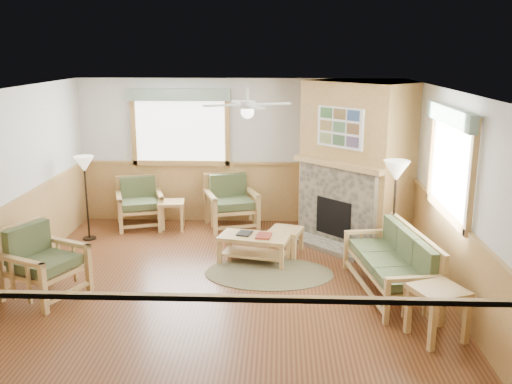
{
  "coord_description": "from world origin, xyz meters",
  "views": [
    {
      "loc": [
        0.74,
        -7.51,
        3.23
      ],
      "look_at": [
        0.4,
        0.7,
        1.15
      ],
      "focal_mm": 40.0,
      "sensor_mm": 36.0,
      "label": 1
    }
  ],
  "objects_px": {
    "armchair_back_right": "(232,202)",
    "floor_lamp_right": "(394,216)",
    "footstool": "(286,241)",
    "sofa": "(390,262)",
    "end_table_sofa": "(437,313)",
    "coffee_table": "(254,249)",
    "armchair_left": "(44,262)",
    "end_table_chairs": "(171,215)",
    "armchair_back_left": "(140,203)",
    "floor_lamp_left": "(87,198)"
  },
  "relations": [
    {
      "from": "end_table_sofa",
      "to": "floor_lamp_right",
      "type": "distance_m",
      "value": 2.18
    },
    {
      "from": "coffee_table",
      "to": "end_table_chairs",
      "type": "relative_size",
      "value": 2.02
    },
    {
      "from": "armchair_left",
      "to": "coffee_table",
      "type": "xyz_separation_m",
      "value": [
        2.72,
        1.4,
        -0.27
      ]
    },
    {
      "from": "floor_lamp_right",
      "to": "footstool",
      "type": "bearing_deg",
      "value": 160.15
    },
    {
      "from": "sofa",
      "to": "armchair_left",
      "type": "height_order",
      "value": "armchair_left"
    },
    {
      "from": "sofa",
      "to": "end_table_sofa",
      "type": "xyz_separation_m",
      "value": [
        0.31,
        -1.26,
        -0.12
      ]
    },
    {
      "from": "armchair_back_left",
      "to": "end_table_sofa",
      "type": "distance_m",
      "value": 5.97
    },
    {
      "from": "armchair_back_left",
      "to": "armchair_back_right",
      "type": "distance_m",
      "value": 1.7
    },
    {
      "from": "armchair_back_right",
      "to": "armchair_left",
      "type": "bearing_deg",
      "value": -144.02
    },
    {
      "from": "armchair_back_left",
      "to": "end_table_sofa",
      "type": "relative_size",
      "value": 1.47
    },
    {
      "from": "armchair_back_right",
      "to": "floor_lamp_right",
      "type": "relative_size",
      "value": 0.58
    },
    {
      "from": "armchair_left",
      "to": "end_table_chairs",
      "type": "distance_m",
      "value": 3.2
    },
    {
      "from": "armchair_left",
      "to": "floor_lamp_left",
      "type": "bearing_deg",
      "value": 29.61
    },
    {
      "from": "sofa",
      "to": "floor_lamp_right",
      "type": "height_order",
      "value": "floor_lamp_right"
    },
    {
      "from": "end_table_sofa",
      "to": "floor_lamp_right",
      "type": "relative_size",
      "value": 0.37
    },
    {
      "from": "coffee_table",
      "to": "footstool",
      "type": "bearing_deg",
      "value": 50.03
    },
    {
      "from": "armchair_back_right",
      "to": "end_table_sofa",
      "type": "relative_size",
      "value": 1.58
    },
    {
      "from": "floor_lamp_right",
      "to": "armchair_left",
      "type": "bearing_deg",
      "value": -166.07
    },
    {
      "from": "end_table_sofa",
      "to": "footstool",
      "type": "height_order",
      "value": "end_table_sofa"
    },
    {
      "from": "sofa",
      "to": "armchair_back_left",
      "type": "xyz_separation_m",
      "value": [
        -4.07,
        2.79,
        0.02
      ]
    },
    {
      "from": "coffee_table",
      "to": "floor_lamp_right",
      "type": "height_order",
      "value": "floor_lamp_right"
    },
    {
      "from": "armchair_left",
      "to": "footstool",
      "type": "bearing_deg",
      "value": -36.5
    },
    {
      "from": "floor_lamp_right",
      "to": "coffee_table",
      "type": "bearing_deg",
      "value": 174.27
    },
    {
      "from": "sofa",
      "to": "floor_lamp_left",
      "type": "height_order",
      "value": "floor_lamp_left"
    },
    {
      "from": "sofa",
      "to": "end_table_sofa",
      "type": "height_order",
      "value": "sofa"
    },
    {
      "from": "sofa",
      "to": "floor_lamp_left",
      "type": "distance_m",
      "value": 5.21
    },
    {
      "from": "armchair_back_right",
      "to": "floor_lamp_left",
      "type": "height_order",
      "value": "floor_lamp_left"
    },
    {
      "from": "coffee_table",
      "to": "floor_lamp_left",
      "type": "distance_m",
      "value": 3.11
    },
    {
      "from": "footstool",
      "to": "floor_lamp_right",
      "type": "height_order",
      "value": "floor_lamp_right"
    },
    {
      "from": "armchair_back_right",
      "to": "coffee_table",
      "type": "bearing_deg",
      "value": -92.6
    },
    {
      "from": "coffee_table",
      "to": "end_table_sofa",
      "type": "distance_m",
      "value": 3.19
    },
    {
      "from": "armchair_back_left",
      "to": "floor_lamp_right",
      "type": "bearing_deg",
      "value": -42.14
    },
    {
      "from": "footstool",
      "to": "floor_lamp_right",
      "type": "relative_size",
      "value": 0.29
    },
    {
      "from": "sofa",
      "to": "end_table_sofa",
      "type": "relative_size",
      "value": 3.03
    },
    {
      "from": "end_table_sofa",
      "to": "floor_lamp_left",
      "type": "height_order",
      "value": "floor_lamp_left"
    },
    {
      "from": "coffee_table",
      "to": "footstool",
      "type": "distance_m",
      "value": 0.61
    },
    {
      "from": "coffee_table",
      "to": "end_table_chairs",
      "type": "xyz_separation_m",
      "value": [
        -1.59,
        1.59,
        0.05
      ]
    },
    {
      "from": "sofa",
      "to": "armchair_left",
      "type": "distance_m",
      "value": 4.61
    },
    {
      "from": "armchair_back_left",
      "to": "armchair_back_right",
      "type": "relative_size",
      "value": 0.93
    },
    {
      "from": "coffee_table",
      "to": "floor_lamp_right",
      "type": "relative_size",
      "value": 0.64
    },
    {
      "from": "end_table_chairs",
      "to": "footstool",
      "type": "bearing_deg",
      "value": -30.52
    },
    {
      "from": "end_table_chairs",
      "to": "floor_lamp_right",
      "type": "relative_size",
      "value": 0.32
    },
    {
      "from": "armchair_back_left",
      "to": "footstool",
      "type": "relative_size",
      "value": 1.86
    },
    {
      "from": "sofa",
      "to": "armchair_back_right",
      "type": "height_order",
      "value": "armchair_back_right"
    },
    {
      "from": "end_table_sofa",
      "to": "floor_lamp_left",
      "type": "distance_m",
      "value": 6.08
    },
    {
      "from": "sofa",
      "to": "footstool",
      "type": "bearing_deg",
      "value": -144.91
    },
    {
      "from": "end_table_sofa",
      "to": "floor_lamp_left",
      "type": "bearing_deg",
      "value": 147.23
    },
    {
      "from": "armchair_left",
      "to": "footstool",
      "type": "xyz_separation_m",
      "value": [
        3.21,
        1.76,
        -0.27
      ]
    },
    {
      "from": "end_table_chairs",
      "to": "footstool",
      "type": "relative_size",
      "value": 1.08
    },
    {
      "from": "armchair_left",
      "to": "sofa",
      "type": "bearing_deg",
      "value": -61.12
    }
  ]
}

